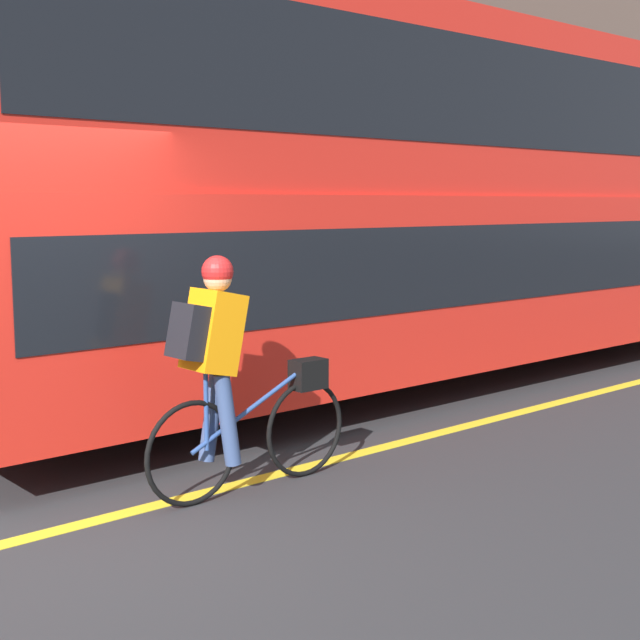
# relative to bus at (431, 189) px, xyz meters

# --- Properties ---
(ground_plane) EXTENTS (80.00, 80.00, 0.00)m
(ground_plane) POSITION_rel_bus_xyz_m (-5.33, -1.64, -2.15)
(ground_plane) COLOR #2D2D30
(road_center_line) EXTENTS (50.00, 0.14, 0.01)m
(road_center_line) POSITION_rel_bus_xyz_m (-5.33, -1.68, -2.14)
(road_center_line) COLOR yellow
(road_center_line) RESTS_ON ground_plane
(bus) EXTENTS (11.04, 2.46, 3.86)m
(bus) POSITION_rel_bus_xyz_m (0.00, 0.00, 0.00)
(bus) COLOR black
(bus) RESTS_ON ground_plane
(cyclist_on_bike) EXTENTS (1.70, 0.32, 1.66)m
(cyclist_on_bike) POSITION_rel_bus_xyz_m (-4.07, -1.84, -1.26)
(cyclist_on_bike) COLOR black
(cyclist_on_bike) RESTS_ON ground_plane
(street_sign_post) EXTENTS (0.36, 0.09, 2.31)m
(street_sign_post) POSITION_rel_bus_xyz_m (2.46, 3.27, -0.70)
(street_sign_post) COLOR #59595B
(street_sign_post) RESTS_ON sidewalk_curb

